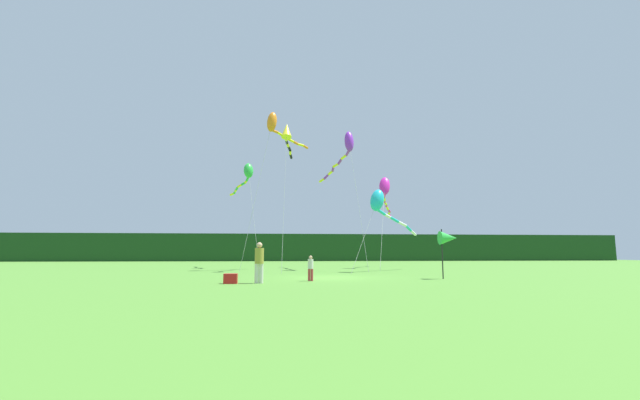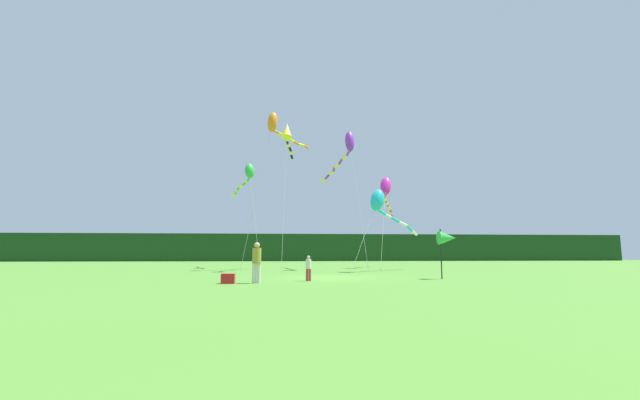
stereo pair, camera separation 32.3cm
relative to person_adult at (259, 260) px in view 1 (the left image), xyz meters
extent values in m
plane|color=#4C842D|center=(3.60, 3.79, -0.98)|extent=(120.00, 120.00, 0.00)
cube|color=#193D19|center=(3.60, 48.79, 1.15)|extent=(108.00, 3.29, 4.27)
cylinder|color=silver|center=(-0.10, 0.00, -0.56)|extent=(0.18, 0.18, 0.85)
cylinder|color=silver|center=(0.10, 0.00, -0.56)|extent=(0.18, 0.18, 0.85)
cylinder|color=olive|center=(0.00, 0.00, 0.20)|extent=(0.39, 0.39, 0.67)
sphere|color=tan|center=(0.00, 0.00, 0.65)|extent=(0.25, 0.25, 0.25)
cylinder|color=#B23338|center=(2.26, 1.24, -0.70)|extent=(0.12, 0.12, 0.56)
cylinder|color=#B23338|center=(2.39, 1.24, -0.70)|extent=(0.12, 0.12, 0.56)
cylinder|color=silver|center=(2.33, 1.24, -0.20)|extent=(0.26, 0.26, 0.45)
sphere|color=tan|center=(2.33, 1.24, 0.11)|extent=(0.16, 0.16, 0.16)
cube|color=red|center=(-1.19, -0.09, -0.77)|extent=(0.57, 0.42, 0.42)
cylinder|color=black|center=(9.11, 2.19, 0.27)|extent=(0.06, 0.06, 2.51)
cone|color=green|center=(9.46, 2.19, 1.07)|extent=(0.90, 0.70, 0.70)
cylinder|color=#B2B2B2|center=(-0.90, 12.86, 4.82)|extent=(2.12, 1.78, 11.62)
ellipsoid|color=orange|center=(0.14, 13.73, 10.63)|extent=(1.25, 1.22, 1.75)
cylinder|color=orange|center=(0.36, 13.91, 9.93)|extent=(0.59, 0.53, 0.27)
cylinder|color=yellow|center=(0.77, 14.30, 9.85)|extent=(0.54, 0.59, 0.29)
cylinder|color=orange|center=(1.18, 14.69, 9.71)|extent=(0.63, 0.53, 0.37)
cylinder|color=yellow|center=(1.66, 14.99, 9.53)|extent=(0.65, 0.48, 0.37)
cylinder|color=orange|center=(2.09, 15.35, 9.41)|extent=(0.53, 0.58, 0.26)
cylinder|color=yellow|center=(2.52, 15.70, 9.35)|extent=(0.61, 0.45, 0.26)
cylinder|color=orange|center=(2.95, 16.06, 9.27)|extent=(0.54, 0.59, 0.29)
cylinder|color=#B2B2B2|center=(6.47, 8.71, 1.49)|extent=(2.29, 2.21, 4.95)
ellipsoid|color=#1EB7CC|center=(7.61, 9.80, 3.96)|extent=(1.67, 1.65, 1.83)
cylinder|color=#1EB7CC|center=(7.96, 10.16, 3.18)|extent=(0.88, 0.89, 0.46)
cylinder|color=white|center=(8.60, 10.91, 2.98)|extent=(0.78, 0.93, 0.32)
cylinder|color=#1EB7CC|center=(9.30, 11.62, 2.77)|extent=(0.95, 0.81, 0.48)
cylinder|color=white|center=(10.08, 12.24, 2.50)|extent=(0.94, 0.81, 0.44)
cylinder|color=#1EB7CC|center=(10.78, 12.93, 2.21)|extent=(0.82, 0.95, 0.52)
cylinder|color=white|center=(11.40, 13.71, 1.90)|extent=(0.81, 0.95, 0.48)
cylinder|color=#B2B2B2|center=(1.15, 9.89, 4.17)|extent=(0.30, 3.32, 10.31)
cone|color=yellow|center=(1.29, 11.54, 9.32)|extent=(0.86, 1.15, 1.35)
cylinder|color=yellow|center=(1.28, 11.85, 8.79)|extent=(0.21, 0.66, 0.31)
cylinder|color=black|center=(1.31, 12.47, 8.71)|extent=(0.27, 0.66, 0.26)
cylinder|color=yellow|center=(1.40, 13.08, 8.64)|extent=(0.31, 0.67, 0.28)
cylinder|color=black|center=(1.54, 13.68, 8.50)|extent=(0.37, 0.71, 0.38)
cylinder|color=yellow|center=(1.63, 14.29, 8.34)|extent=(0.22, 0.67, 0.32)
cylinder|color=black|center=(1.69, 14.91, 8.18)|extent=(0.32, 0.71, 0.39)
cylinder|color=#B2B2B2|center=(6.62, 11.66, 4.07)|extent=(0.69, 3.61, 10.11)
ellipsoid|color=purple|center=(6.29, 13.45, 9.11)|extent=(0.91, 1.23, 1.88)
cylinder|color=purple|center=(6.24, 13.86, 8.31)|extent=(0.29, 0.88, 0.39)
cylinder|color=yellow|center=(6.06, 14.65, 8.15)|extent=(0.47, 0.87, 0.32)
cylinder|color=purple|center=(5.85, 15.44, 7.96)|extent=(0.37, 0.90, 0.45)
cylinder|color=yellow|center=(5.59, 16.21, 7.77)|extent=(0.53, 0.85, 0.31)
cylinder|color=purple|center=(5.44, 16.99, 7.61)|extent=(0.24, 0.87, 0.40)
cylinder|color=yellow|center=(5.33, 17.79, 7.43)|extent=(0.46, 0.88, 0.36)
cylinder|color=purple|center=(5.05, 18.56, 7.21)|extent=(0.53, 0.89, 0.46)
cylinder|color=yellow|center=(4.72, 19.30, 7.00)|extent=(0.54, 0.86, 0.35)
cylinder|color=#B2B2B2|center=(9.06, 14.21, 2.55)|extent=(1.74, 4.89, 7.08)
ellipsoid|color=#E026B2|center=(9.92, 16.65, 6.09)|extent=(1.28, 1.49, 1.88)
cylinder|color=#E026B2|center=(9.97, 16.98, 5.30)|extent=(0.30, 0.74, 0.36)
cylinder|color=yellow|center=(10.13, 17.63, 5.11)|extent=(0.43, 0.76, 0.40)
cylinder|color=#E026B2|center=(10.33, 18.28, 4.97)|extent=(0.37, 0.72, 0.27)
cylinder|color=yellow|center=(10.56, 18.90, 4.86)|extent=(0.49, 0.73, 0.32)
cylinder|color=#E026B2|center=(10.80, 19.53, 4.74)|extent=(0.39, 0.73, 0.31)
cylinder|color=yellow|center=(11.05, 20.15, 4.57)|extent=(0.52, 0.74, 0.41)
cylinder|color=#E026B2|center=(11.37, 20.74, 4.38)|extent=(0.52, 0.73, 0.36)
cylinder|color=yellow|center=(11.56, 21.37, 4.22)|extent=(0.27, 0.74, 0.35)
cylinder|color=#E026B2|center=(11.77, 21.99, 4.04)|extent=(0.55, 0.72, 0.38)
cylinder|color=#B2B2B2|center=(-1.30, 16.22, 3.23)|extent=(1.26, 2.91, 8.43)
ellipsoid|color=green|center=(-1.92, 17.66, 7.44)|extent=(1.15, 1.25, 1.47)
cylinder|color=green|center=(-2.01, 17.98, 6.79)|extent=(0.39, 0.76, 0.41)
cylinder|color=yellow|center=(-2.19, 18.62, 6.63)|extent=(0.38, 0.72, 0.28)
cylinder|color=green|center=(-2.45, 19.23, 6.55)|extent=(0.53, 0.70, 0.29)
cylinder|color=yellow|center=(-2.83, 19.78, 6.43)|extent=(0.58, 0.68, 0.33)
cylinder|color=green|center=(-3.14, 20.36, 6.29)|extent=(0.42, 0.74, 0.35)
cylinder|color=yellow|center=(-3.32, 21.00, 6.18)|extent=(0.36, 0.72, 0.28)
cylinder|color=green|center=(-3.49, 21.64, 6.08)|extent=(0.37, 0.73, 0.30)
cylinder|color=yellow|center=(-3.78, 22.23, 5.99)|extent=(0.58, 0.67, 0.29)
camera|label=1|loc=(0.88, -18.35, 0.33)|focal=23.29mm
camera|label=2|loc=(1.20, -18.38, 0.33)|focal=23.29mm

